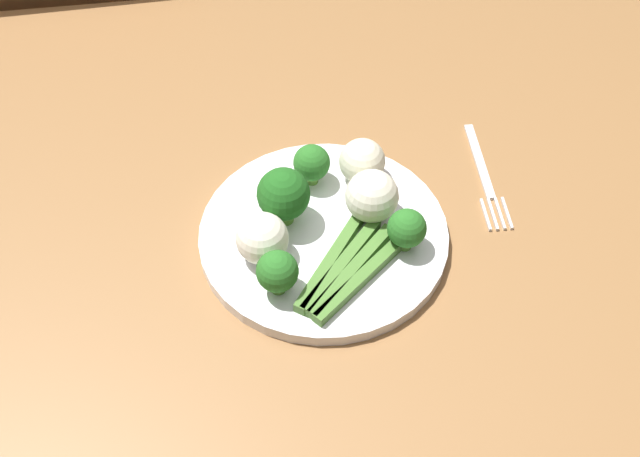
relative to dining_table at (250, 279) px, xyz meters
name	(u,v)px	position (x,y,z in m)	size (l,w,h in m)	color
dining_table	(250,279)	(0.00, 0.00, 0.00)	(1.40, 0.89, 0.73)	olive
chair	(101,73)	(0.22, -0.58, -0.13)	(0.41, 0.41, 0.87)	brown
plate	(320,236)	(-0.08, 0.03, 0.11)	(0.27, 0.27, 0.01)	white
asparagus_bundle	(343,269)	(-0.09, 0.09, 0.12)	(0.13, 0.13, 0.01)	#47752D
broccoli_outer_edge	(308,164)	(-0.08, -0.04, 0.14)	(0.04, 0.04, 0.05)	#568E33
broccoli_back	(273,272)	(-0.02, 0.10, 0.14)	(0.04, 0.04, 0.05)	#568E33
broccoli_near_center	(403,229)	(-0.16, 0.06, 0.14)	(0.04, 0.04, 0.05)	#568E33
broccoli_front	(280,195)	(-0.04, 0.01, 0.15)	(0.06, 0.06, 0.07)	#4C7F2B
cauliflower_right	(258,239)	(-0.01, 0.05, 0.14)	(0.05, 0.05, 0.05)	white
cauliflower_front_left	(368,197)	(-0.13, 0.02, 0.14)	(0.06, 0.06, 0.06)	silver
cauliflower_mid	(359,162)	(-0.13, -0.04, 0.14)	(0.05, 0.05, 0.05)	beige
fork	(481,177)	(-0.28, -0.03, 0.10)	(0.03, 0.17, 0.00)	silver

